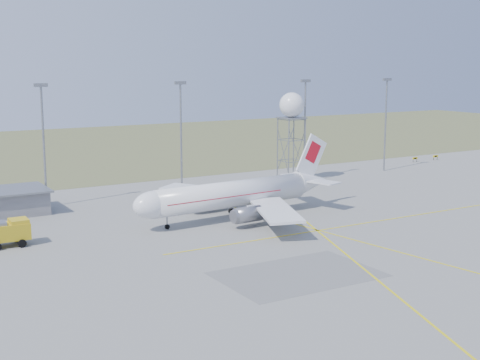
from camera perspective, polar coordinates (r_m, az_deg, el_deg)
grass_strip at (r=196.24m, az=-11.77°, el=2.79°), size 400.00×120.00×0.03m
mast_a at (r=114.44m, az=-16.44°, el=3.70°), size 2.20×0.50×20.50m
mast_b at (r=122.94m, az=-5.06°, el=4.47°), size 2.20×0.50×20.50m
mast_c at (r=137.34m, az=5.56°, el=5.03°), size 2.20×0.50×20.50m
mast_d at (r=151.34m, az=12.33°, el=5.30°), size 2.20×0.50×20.50m
taxi_sign_near at (r=167.64m, az=14.71°, el=1.79°), size 1.60×0.17×1.20m
taxi_sign_far at (r=172.66m, az=16.35°, el=1.94°), size 1.60×0.17×1.20m
airliner_main at (r=102.75m, az=-0.51°, el=-1.25°), size 36.04×34.94×12.26m
radar_tower at (r=134.68m, az=4.41°, el=4.11°), size 4.97×4.97×18.00m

